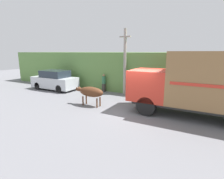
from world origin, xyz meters
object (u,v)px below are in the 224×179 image
at_px(brown_cow, 91,92).
at_px(pedestrian_on_hill, 104,82).
at_px(parked_suv, 55,80).
at_px(utility_pole, 125,61).
at_px(cargo_truck, 204,83).

bearing_deg(brown_cow, pedestrian_on_hill, 116.99).
relative_size(parked_suv, utility_pole, 0.84).
distance_m(parked_suv, pedestrian_on_hill, 4.63).
bearing_deg(parked_suv, brown_cow, -23.71).
height_order(parked_suv, pedestrian_on_hill, parked_suv).
xyz_separation_m(cargo_truck, pedestrian_on_hill, (-7.62, 2.81, -1.01)).
xyz_separation_m(brown_cow, parked_suv, (-5.78, 2.47, -0.06)).
bearing_deg(pedestrian_on_hill, cargo_truck, 166.72).
bearing_deg(cargo_truck, utility_pole, 153.16).
distance_m(cargo_truck, pedestrian_on_hill, 8.18).
xyz_separation_m(parked_suv, utility_pole, (6.40, 1.31, 1.84)).
xyz_separation_m(brown_cow, pedestrian_on_hill, (-1.35, 3.82, -0.06)).
bearing_deg(parked_suv, pedestrian_on_hill, 16.43).
xyz_separation_m(cargo_truck, brown_cow, (-6.27, -1.01, -0.95)).
relative_size(brown_cow, parked_suv, 0.49).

